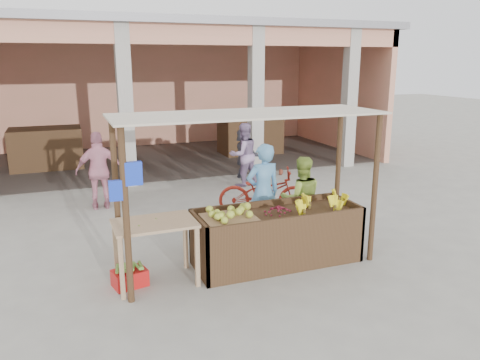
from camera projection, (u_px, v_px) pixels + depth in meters
name	position (u px, v px, depth m)	size (l,w,h in m)	color
ground	(247.00, 267.00, 7.29)	(60.00, 60.00, 0.00)	gray
market_building	(144.00, 74.00, 14.71)	(14.40, 6.40, 4.20)	tan
fruit_stall	(277.00, 238.00, 7.37)	(2.60, 0.95, 0.80)	#472F1C
stall_awning	(245.00, 141.00, 6.85)	(4.09, 1.35, 2.39)	#472F1C
banana_heap	(320.00, 205.00, 7.45)	(0.98, 0.54, 0.18)	#FFF520
melon_tray	(229.00, 215.00, 6.94)	(0.78, 0.67, 0.20)	#9C7550
berry_heap	(278.00, 209.00, 7.27)	(0.47, 0.39, 0.15)	maroon
side_table	(155.00, 232.00, 6.59)	(1.15, 0.78, 0.92)	tan
papaya_pile	(154.00, 216.00, 6.53)	(0.64, 0.37, 0.18)	#5E9932
red_crate	(130.00, 278.00, 6.65)	(0.46, 0.33, 0.24)	red
plantain_bundle	(129.00, 268.00, 6.61)	(0.36, 0.26, 0.07)	#619435
produce_sacks	(270.00, 164.00, 13.01)	(1.07, 0.80, 0.65)	maroon
vendor_blue	(263.00, 189.00, 8.21)	(0.70, 0.51, 1.86)	#5C9DD4
vendor_green	(301.00, 197.00, 8.22)	(0.77, 0.45, 1.60)	#94B241
motorcycle	(264.00, 191.00, 9.61)	(1.96, 0.67, 1.02)	maroon
shopper_b	(99.00, 168.00, 9.96)	(1.05, 0.56, 1.79)	pink
shopper_d	(244.00, 152.00, 12.51)	(1.36, 0.56, 1.47)	#4E4D5A
shopper_f	(243.00, 152.00, 11.84)	(0.86, 0.49, 1.76)	gray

